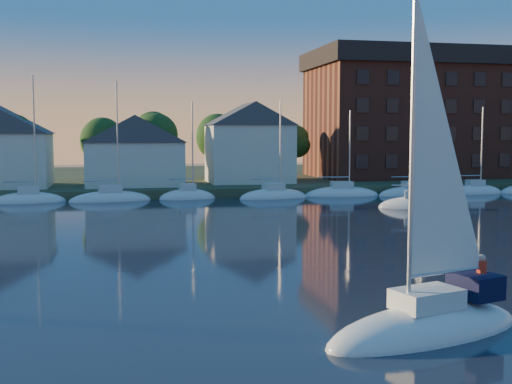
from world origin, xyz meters
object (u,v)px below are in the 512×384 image
object	(u,v)px
clubhouse_centre	(134,150)
hero_sailboat	(429,319)
drifting_sailboat_right	(415,207)
clubhouse_east	(249,142)
condo_block	(422,114)

from	to	relation	value
clubhouse_centre	hero_sailboat	size ratio (longest dim) A/B	0.87
drifting_sailboat_right	clubhouse_east	bearing A→B (deg)	140.82
condo_block	hero_sailboat	distance (m)	71.23
condo_block	drifting_sailboat_right	bearing A→B (deg)	-117.39
clubhouse_east	condo_block	distance (m)	26.94
clubhouse_east	condo_block	size ratio (longest dim) A/B	0.34
clubhouse_centre	hero_sailboat	bearing A→B (deg)	-81.05
clubhouse_centre	condo_block	size ratio (longest dim) A/B	0.37
clubhouse_centre	drifting_sailboat_right	xyz separation A→B (m)	(25.47, -20.09, -5.04)
condo_block	drifting_sailboat_right	distance (m)	33.03
clubhouse_centre	condo_block	xyz separation A→B (m)	(40.00, 7.95, 4.66)
condo_block	clubhouse_centre	bearing A→B (deg)	-168.76
hero_sailboat	drifting_sailboat_right	size ratio (longest dim) A/B	1.21
hero_sailboat	drifting_sailboat_right	world-z (taller)	hero_sailboat
clubhouse_east	condo_block	world-z (taller)	condo_block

